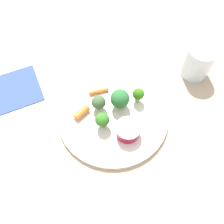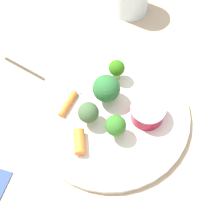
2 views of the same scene
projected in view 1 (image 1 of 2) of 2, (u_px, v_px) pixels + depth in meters
name	position (u px, v px, depth m)	size (l,w,h in m)	color
ground_plane	(113.00, 116.00, 0.56)	(2.40, 2.40, 0.00)	tan
plate	(113.00, 115.00, 0.55)	(0.27, 0.27, 0.01)	silver
sauce_cup	(128.00, 130.00, 0.51)	(0.06, 0.06, 0.03)	maroon
broccoli_floret_0	(99.00, 102.00, 0.53)	(0.03, 0.03, 0.04)	#86BB73
broccoli_floret_1	(120.00, 99.00, 0.53)	(0.05, 0.05, 0.05)	#7FBB57
broccoli_floret_2	(138.00, 94.00, 0.54)	(0.03, 0.03, 0.04)	#83AD59
broccoli_floret_3	(102.00, 120.00, 0.51)	(0.03, 0.03, 0.05)	#84C273
carrot_stick_0	(82.00, 112.00, 0.54)	(0.02, 0.02, 0.04)	orange
carrot_stick_1	(99.00, 91.00, 0.57)	(0.01, 0.01, 0.05)	orange
fork	(104.00, 66.00, 0.62)	(0.06, 0.18, 0.00)	#ADB2B8
drinking_glass	(198.00, 62.00, 0.59)	(0.07, 0.07, 0.09)	silver
napkin	(7.00, 92.00, 0.59)	(0.17, 0.13, 0.00)	#374D87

